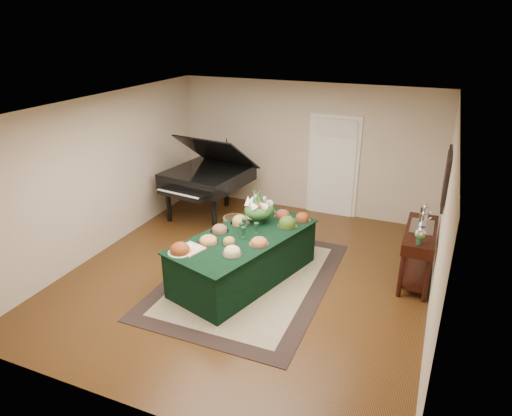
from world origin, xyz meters
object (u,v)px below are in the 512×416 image
at_px(grand_piano, 208,176).
at_px(buffet_table, 244,257).
at_px(floral_centerpiece, 258,207).
at_px(mahogany_sideboard, 420,241).

bearing_deg(grand_piano, buffet_table, -49.59).
bearing_deg(floral_centerpiece, buffet_table, -91.56).
bearing_deg(buffet_table, floral_centerpiece, 88.44).
bearing_deg(mahogany_sideboard, buffet_table, -158.76).
distance_m(floral_centerpiece, grand_piano, 2.24).
relative_size(floral_centerpiece, grand_piano, 0.25).
height_order(floral_centerpiece, grand_piano, grand_piano).
xyz_separation_m(floral_centerpiece, grand_piano, (-1.71, 1.45, -0.15)).
distance_m(buffet_table, floral_centerpiece, 0.84).
distance_m(floral_centerpiece, mahogany_sideboard, 2.55).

